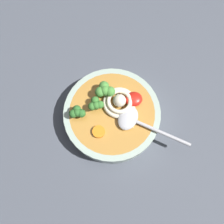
# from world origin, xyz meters

# --- Properties ---
(table_slab) EXTENTS (1.25, 1.25, 0.03)m
(table_slab) POSITION_xyz_m (0.00, 0.00, 0.01)
(table_slab) COLOR #474C56
(table_slab) RESTS_ON ground
(soup_bowl) EXTENTS (0.23, 0.23, 0.05)m
(soup_bowl) POSITION_xyz_m (0.02, 0.02, 0.05)
(soup_bowl) COLOR #9EB2A3
(soup_bowl) RESTS_ON table_slab
(noodle_pile) EXTENTS (0.09, 0.08, 0.03)m
(noodle_pile) POSITION_xyz_m (-0.00, 0.00, 0.08)
(noodle_pile) COLOR beige
(noodle_pile) RESTS_ON soup_bowl
(soup_spoon) EXTENTS (0.16, 0.13, 0.02)m
(soup_spoon) POSITION_xyz_m (-0.02, 0.05, 0.08)
(soup_spoon) COLOR #B7B7BC
(soup_spoon) RESTS_ON soup_bowl
(chili_sauce_dollop) EXTENTS (0.04, 0.04, 0.02)m
(chili_sauce_dollop) POSITION_xyz_m (-0.03, 0.00, 0.08)
(chili_sauce_dollop) COLOR red
(chili_sauce_dollop) RESTS_ON soup_bowl
(broccoli_floret_far) EXTENTS (0.04, 0.03, 0.03)m
(broccoli_floret_far) POSITION_xyz_m (0.05, -0.00, 0.09)
(broccoli_floret_far) COLOR #7A9E60
(broccoli_floret_far) RESTS_ON soup_bowl
(broccoli_floret_beside_chili) EXTENTS (0.04, 0.03, 0.03)m
(broccoli_floret_beside_chili) POSITION_xyz_m (0.10, 0.01, 0.09)
(broccoli_floret_beside_chili) COLOR #7A9E60
(broccoli_floret_beside_chili) RESTS_ON soup_bowl
(broccoli_floret_front) EXTENTS (0.05, 0.04, 0.04)m
(broccoli_floret_front) POSITION_xyz_m (0.03, -0.03, 0.10)
(broccoli_floret_front) COLOR #7A9E60
(broccoli_floret_front) RESTS_ON soup_bowl
(carrot_slice_beside_noodles) EXTENTS (0.03, 0.03, 0.01)m
(carrot_slice_beside_noodles) POSITION_xyz_m (0.06, 0.06, 0.08)
(carrot_slice_beside_noodles) COLOR orange
(carrot_slice_beside_noodles) RESTS_ON soup_bowl
(carrot_slice_left) EXTENTS (0.02, 0.02, 0.00)m
(carrot_slice_left) POSITION_xyz_m (-0.01, -0.01, 0.08)
(carrot_slice_left) COLOR orange
(carrot_slice_left) RESTS_ON soup_bowl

